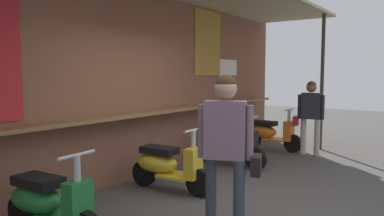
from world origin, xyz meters
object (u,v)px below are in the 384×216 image
(scooter_orange, at_px, (269,133))
(shopper_browsing, at_px, (310,111))
(shopper_with_handbag, at_px, (227,138))
(scooter_black, at_px, (228,145))
(scooter_green, at_px, (46,202))
(scooter_yellow, at_px, (166,165))

(scooter_orange, bearing_deg, shopper_browsing, -1.98)
(shopper_with_handbag, relative_size, shopper_browsing, 1.09)
(scooter_black, relative_size, scooter_orange, 1.00)
(shopper_with_handbag, bearing_deg, shopper_browsing, -13.76)
(scooter_green, bearing_deg, scooter_black, 85.51)
(scooter_orange, bearing_deg, scooter_green, -87.83)
(scooter_green, distance_m, scooter_orange, 5.75)
(scooter_yellow, bearing_deg, shopper_browsing, 71.82)
(shopper_with_handbag, bearing_deg, scooter_black, 8.19)
(scooter_black, bearing_deg, shopper_browsing, 63.76)
(scooter_yellow, distance_m, scooter_black, 1.87)
(scooter_green, bearing_deg, scooter_orange, 85.51)
(shopper_browsing, bearing_deg, scooter_yellow, -25.22)
(scooter_yellow, distance_m, scooter_orange, 3.76)
(scooter_green, xyz_separation_m, shopper_browsing, (5.68, -0.96, 0.57))
(scooter_yellow, bearing_deg, scooter_green, -93.63)
(scooter_orange, relative_size, shopper_browsing, 0.88)
(scooter_green, distance_m, shopper_browsing, 5.79)
(scooter_green, height_order, shopper_with_handbag, shopper_with_handbag)
(scooter_yellow, distance_m, shopper_browsing, 3.85)
(scooter_yellow, height_order, shopper_browsing, shopper_browsing)
(scooter_green, bearing_deg, shopper_browsing, 75.95)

